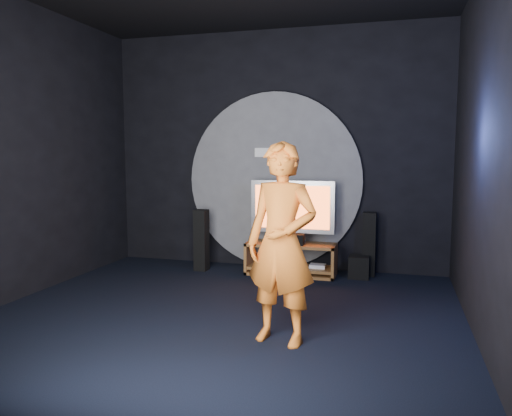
% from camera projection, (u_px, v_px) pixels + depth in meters
% --- Properties ---
extents(floor, '(5.00, 5.00, 0.00)m').
position_uv_depth(floor, '(218.00, 318.00, 5.20)').
color(floor, black).
rests_on(floor, ground).
extents(back_wall, '(5.00, 0.04, 3.50)m').
position_uv_depth(back_wall, '(275.00, 150.00, 7.40)').
color(back_wall, black).
rests_on(back_wall, ground).
extents(front_wall, '(5.00, 0.04, 3.50)m').
position_uv_depth(front_wall, '(51.00, 148.00, 2.62)').
color(front_wall, black).
rests_on(front_wall, ground).
extents(left_wall, '(0.04, 5.00, 3.50)m').
position_uv_depth(left_wall, '(10.00, 150.00, 5.68)').
color(left_wall, black).
rests_on(left_wall, ground).
extents(right_wall, '(0.04, 5.00, 3.50)m').
position_uv_depth(right_wall, '(487.00, 149.00, 4.33)').
color(right_wall, black).
rests_on(right_wall, ground).
extents(wall_disc_panel, '(2.60, 0.11, 2.60)m').
position_uv_depth(wall_disc_panel, '(274.00, 181.00, 7.39)').
color(wall_disc_panel, '#515156').
rests_on(wall_disc_panel, ground).
extents(media_console, '(1.26, 0.45, 0.45)m').
position_uv_depth(media_console, '(291.00, 261.00, 7.04)').
color(media_console, '#96572E').
rests_on(media_console, ground).
extents(tv, '(1.19, 0.22, 0.88)m').
position_uv_depth(tv, '(292.00, 209.00, 7.03)').
color(tv, '#A3A3AA').
rests_on(tv, media_console).
extents(center_speaker, '(0.40, 0.15, 0.15)m').
position_uv_depth(center_speaker, '(290.00, 239.00, 6.91)').
color(center_speaker, black).
rests_on(center_speaker, media_console).
extents(remote, '(0.18, 0.05, 0.02)m').
position_uv_depth(remote, '(268.00, 243.00, 6.98)').
color(remote, black).
rests_on(remote, media_console).
extents(tower_speaker_left, '(0.18, 0.20, 0.89)m').
position_uv_depth(tower_speaker_left, '(201.00, 240.00, 7.28)').
color(tower_speaker_left, black).
rests_on(tower_speaker_left, ground).
extents(tower_speaker_right, '(0.18, 0.20, 0.89)m').
position_uv_depth(tower_speaker_right, '(369.00, 244.00, 6.97)').
color(tower_speaker_right, black).
rests_on(tower_speaker_right, ground).
extents(subwoofer, '(0.28, 0.28, 0.31)m').
position_uv_depth(subwoofer, '(359.00, 267.00, 6.86)').
color(subwoofer, black).
rests_on(subwoofer, ground).
extents(player, '(0.74, 0.56, 1.82)m').
position_uv_depth(player, '(282.00, 243.00, 4.47)').
color(player, '#C65F1B').
rests_on(player, ground).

